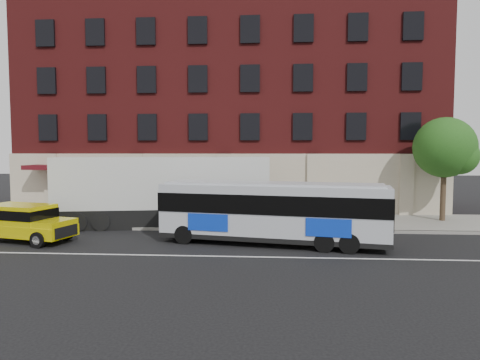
# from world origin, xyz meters

# --- Properties ---
(ground) EXTENTS (120.00, 120.00, 0.00)m
(ground) POSITION_xyz_m (0.00, 0.00, 0.00)
(ground) COLOR black
(ground) RESTS_ON ground
(sidewalk) EXTENTS (60.00, 6.00, 0.15)m
(sidewalk) POSITION_xyz_m (0.00, 9.00, 0.07)
(sidewalk) COLOR gray
(sidewalk) RESTS_ON ground
(kerb) EXTENTS (60.00, 0.25, 0.15)m
(kerb) POSITION_xyz_m (0.00, 6.00, 0.07)
(kerb) COLOR gray
(kerb) RESTS_ON ground
(lane_line) EXTENTS (60.00, 0.12, 0.01)m
(lane_line) POSITION_xyz_m (0.00, 0.50, 0.01)
(lane_line) COLOR silver
(lane_line) RESTS_ON ground
(building) EXTENTS (30.00, 12.10, 15.00)m
(building) POSITION_xyz_m (-0.01, 16.92, 7.58)
(building) COLOR maroon
(building) RESTS_ON sidewalk
(sign_pole) EXTENTS (0.30, 0.20, 2.50)m
(sign_pole) POSITION_xyz_m (-8.50, 6.15, 1.45)
(sign_pole) COLOR slate
(sign_pole) RESTS_ON ground
(street_tree) EXTENTS (3.60, 3.60, 6.20)m
(street_tree) POSITION_xyz_m (13.54, 9.48, 4.41)
(street_tree) COLOR #362A1B
(street_tree) RESTS_ON sidewalk
(city_bus) EXTENTS (10.77, 4.18, 2.89)m
(city_bus) POSITION_xyz_m (3.21, 2.94, 1.59)
(city_bus) COLOR #AEB2B9
(city_bus) RESTS_ON ground
(yellow_suv) EXTENTS (4.78, 2.86, 1.78)m
(yellow_suv) POSITION_xyz_m (-8.65, 2.72, 1.02)
(yellow_suv) COLOR #D0C205
(yellow_suv) RESTS_ON ground
(shipping_container) EXTENTS (12.22, 4.48, 3.99)m
(shipping_container) POSITION_xyz_m (-3.04, 7.34, 1.97)
(shipping_container) COLOR black
(shipping_container) RESTS_ON ground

